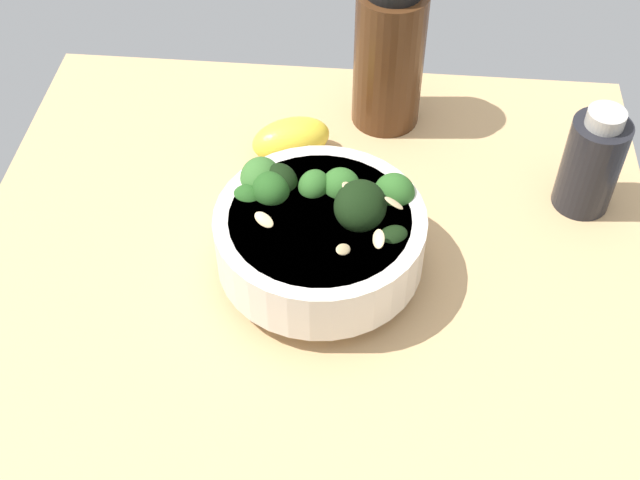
# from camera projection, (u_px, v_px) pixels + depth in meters

# --- Properties ---
(ground_plane) EXTENTS (0.63, 0.63, 0.04)m
(ground_plane) POSITION_uv_depth(u_px,v_px,m) (309.00, 297.00, 0.75)
(ground_plane) COLOR tan
(bowl_of_broccoli) EXTENTS (0.18, 0.18, 0.11)m
(bowl_of_broccoli) POSITION_uv_depth(u_px,v_px,m) (320.00, 232.00, 0.72)
(bowl_of_broccoli) COLOR silver
(bowl_of_broccoli) RESTS_ON ground_plane
(lemon_wedge) EXTENTS (0.09, 0.07, 0.04)m
(lemon_wedge) POSITION_uv_depth(u_px,v_px,m) (291.00, 139.00, 0.84)
(lemon_wedge) COLOR yellow
(lemon_wedge) RESTS_ON ground_plane
(bottle_tall) EXTENTS (0.05, 0.05, 0.11)m
(bottle_tall) POSITION_uv_depth(u_px,v_px,m) (592.00, 162.00, 0.77)
(bottle_tall) COLOR black
(bottle_tall) RESTS_ON ground_plane
(bottle_short) EXTENTS (0.07, 0.07, 0.17)m
(bottle_short) POSITION_uv_depth(u_px,v_px,m) (389.00, 54.00, 0.83)
(bottle_short) COLOR #472814
(bottle_short) RESTS_ON ground_plane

